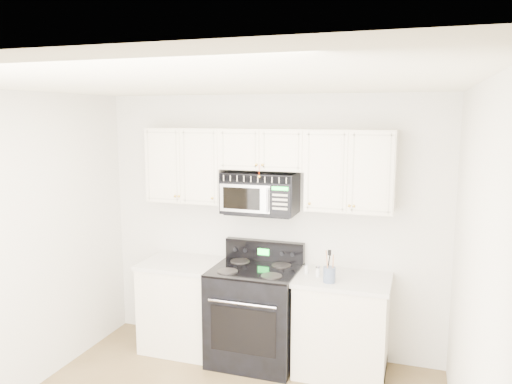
% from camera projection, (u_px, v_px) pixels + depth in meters
% --- Properties ---
extents(room, '(3.51, 3.51, 2.61)m').
position_uv_depth(room, '(197.00, 277.00, 3.42)').
color(room, brown).
rests_on(room, ground).
extents(base_cabinet_left, '(0.86, 0.65, 0.92)m').
position_uv_depth(base_cabinet_left, '(187.00, 308.00, 5.15)').
color(base_cabinet_left, silver).
rests_on(base_cabinet_left, ground).
extents(base_cabinet_right, '(0.86, 0.65, 0.92)m').
position_uv_depth(base_cabinet_right, '(342.00, 328.00, 4.66)').
color(base_cabinet_right, silver).
rests_on(base_cabinet_right, ground).
extents(range, '(0.82, 0.74, 1.14)m').
position_uv_depth(range, '(255.00, 313.00, 4.88)').
color(range, black).
rests_on(range, ground).
extents(upper_cabinets, '(2.44, 0.37, 0.75)m').
position_uv_depth(upper_cabinets, '(265.00, 164.00, 4.81)').
color(upper_cabinets, silver).
rests_on(upper_cabinets, ground).
extents(microwave, '(0.72, 0.41, 0.40)m').
position_uv_depth(microwave, '(260.00, 193.00, 4.85)').
color(microwave, black).
rests_on(microwave, ground).
extents(utensil_crock, '(0.11, 0.11, 0.30)m').
position_uv_depth(utensil_crock, '(329.00, 274.00, 4.45)').
color(utensil_crock, slate).
rests_on(utensil_crock, base_cabinet_right).
extents(shaker_salt, '(0.04, 0.04, 0.09)m').
position_uv_depth(shaker_salt, '(306.00, 269.00, 4.69)').
color(shaker_salt, silver).
rests_on(shaker_salt, base_cabinet_right).
extents(shaker_pepper, '(0.04, 0.04, 0.10)m').
position_uv_depth(shaker_pepper, '(318.00, 271.00, 4.60)').
color(shaker_pepper, silver).
rests_on(shaker_pepper, base_cabinet_right).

